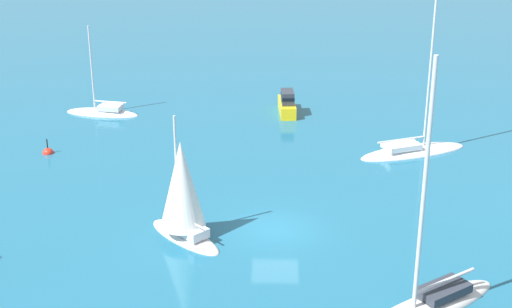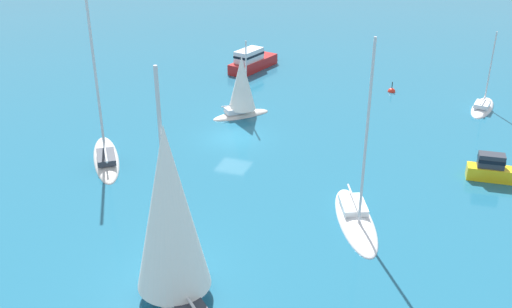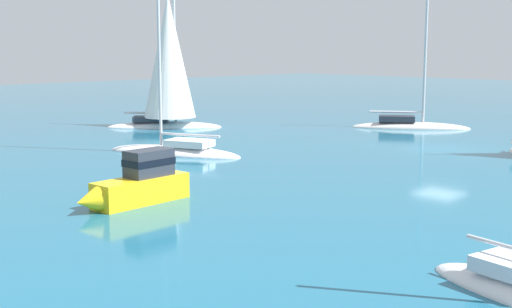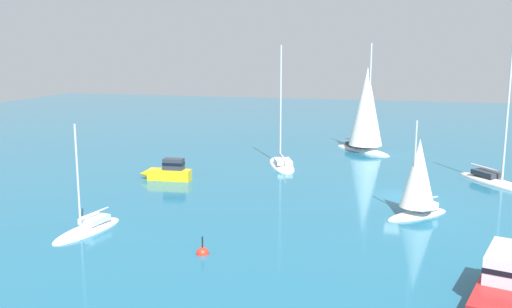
% 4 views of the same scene
% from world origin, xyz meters
% --- Properties ---
extents(ground_plane, '(160.00, 160.00, 0.00)m').
position_xyz_m(ground_plane, '(0.00, 0.00, 0.00)').
color(ground_plane, '#1E607F').
extents(launch, '(4.56, 1.38, 1.87)m').
position_xyz_m(launch, '(-19.35, 0.73, 0.73)').
color(launch, yellow).
rests_on(launch, ground).
extents(yacht, '(4.73, 7.85, 11.73)m').
position_xyz_m(yacht, '(-11.25, 8.94, 0.15)').
color(yacht, white).
rests_on(yacht, ground).
extents(ketch, '(6.09, 7.54, 11.80)m').
position_xyz_m(ketch, '(7.29, 6.61, 0.22)').
color(ketch, silver).
rests_on(ketch, ground).
extents(sailboat, '(7.08, 6.74, 11.95)m').
position_xyz_m(sailboat, '(-4.16, 18.59, 4.33)').
color(sailboat, white).
rests_on(sailboat, ground).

